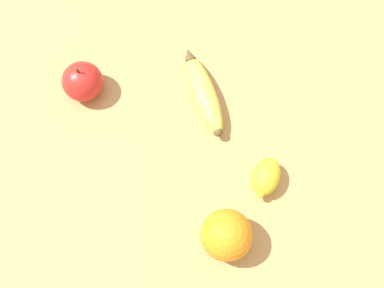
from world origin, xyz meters
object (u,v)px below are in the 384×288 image
at_px(apple, 81,82).
at_px(orange, 227,235).
at_px(banana, 203,92).
at_px(lemon, 266,177).

bearing_deg(apple, orange, 97.40).
relative_size(banana, apple, 2.25).
distance_m(banana, orange, 0.27).
relative_size(orange, apple, 1.04).
height_order(orange, lemon, orange).
xyz_separation_m(orange, apple, (0.05, -0.37, -0.01)).
height_order(banana, apple, apple).
distance_m(banana, lemon, 0.19).
distance_m(apple, lemon, 0.37).
bearing_deg(banana, orange, 169.01).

